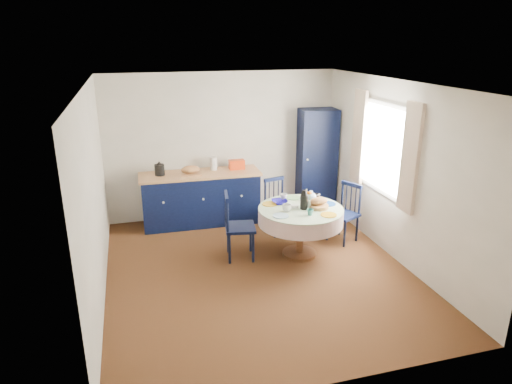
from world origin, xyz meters
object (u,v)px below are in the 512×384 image
(kitchen_counter, at_px, (201,197))
(dining_table, at_px, (301,216))
(mug_b, at_px, (310,212))
(cobalt_bowl, at_px, (280,202))
(mug_c, at_px, (316,197))
(pantry_cabinet, at_px, (317,161))
(chair_left, at_px, (237,226))
(chair_right, at_px, (345,212))
(chair_far, at_px, (278,206))
(mug_a, at_px, (287,208))
(mug_d, at_px, (284,197))

(kitchen_counter, relative_size, dining_table, 1.66)
(mug_b, xyz_separation_m, cobalt_bowl, (-0.26, 0.54, -0.01))
(mug_b, xyz_separation_m, mug_c, (0.31, 0.55, 0.00))
(dining_table, bearing_deg, pantry_cabinet, 61.07)
(chair_left, height_order, chair_right, chair_left)
(chair_far, height_order, mug_a, chair_far)
(chair_left, height_order, chair_far, chair_left)
(mug_b, distance_m, mug_c, 0.63)
(pantry_cabinet, relative_size, dining_table, 1.53)
(cobalt_bowl, bearing_deg, kitchen_counter, 125.50)
(chair_right, relative_size, mug_b, 10.01)
(chair_far, distance_m, cobalt_bowl, 0.73)
(dining_table, bearing_deg, chair_right, 19.70)
(chair_right, bearing_deg, mug_d, -120.20)
(pantry_cabinet, bearing_deg, mug_c, -108.22)
(pantry_cabinet, height_order, mug_b, pantry_cabinet)
(chair_far, xyz_separation_m, mug_d, (-0.09, -0.54, 0.33))
(mug_a, bearing_deg, cobalt_bowl, 88.98)
(kitchen_counter, distance_m, pantry_cabinet, 2.18)
(mug_b, bearing_deg, pantry_cabinet, 65.08)
(chair_far, relative_size, mug_a, 6.83)
(chair_left, bearing_deg, cobalt_bowl, -72.79)
(kitchen_counter, bearing_deg, cobalt_bowl, -53.33)
(chair_far, distance_m, mug_a, 1.04)
(dining_table, distance_m, chair_left, 0.92)
(chair_right, distance_m, cobalt_bowl, 1.12)
(kitchen_counter, distance_m, chair_left, 1.46)
(mug_c, distance_m, mug_d, 0.48)
(pantry_cabinet, bearing_deg, dining_table, -114.12)
(dining_table, relative_size, mug_b, 13.26)
(chair_right, bearing_deg, mug_b, -81.40)
(mug_d, bearing_deg, pantry_cabinet, 51.06)
(chair_far, bearing_deg, mug_c, -71.43)
(dining_table, relative_size, chair_right, 1.33)
(kitchen_counter, height_order, chair_right, kitchen_counter)
(mug_a, distance_m, cobalt_bowl, 0.33)
(pantry_cabinet, distance_m, mug_b, 2.19)
(kitchen_counter, relative_size, cobalt_bowl, 8.84)
(mug_c, distance_m, cobalt_bowl, 0.57)
(chair_right, xyz_separation_m, mug_d, (-0.98, 0.06, 0.32))
(dining_table, distance_m, mug_a, 0.31)
(cobalt_bowl, bearing_deg, mug_c, 0.51)
(chair_left, height_order, mug_c, chair_left)
(chair_right, bearing_deg, kitchen_counter, -149.28)
(kitchen_counter, xyz_separation_m, cobalt_bowl, (0.95, -1.34, 0.30))
(chair_left, xyz_separation_m, mug_d, (0.76, 0.20, 0.29))
(mug_c, bearing_deg, dining_table, -141.10)
(dining_table, distance_m, mug_d, 0.42)
(chair_far, bearing_deg, chair_right, -46.30)
(kitchen_counter, xyz_separation_m, chair_right, (2.03, -1.30, 0.00))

